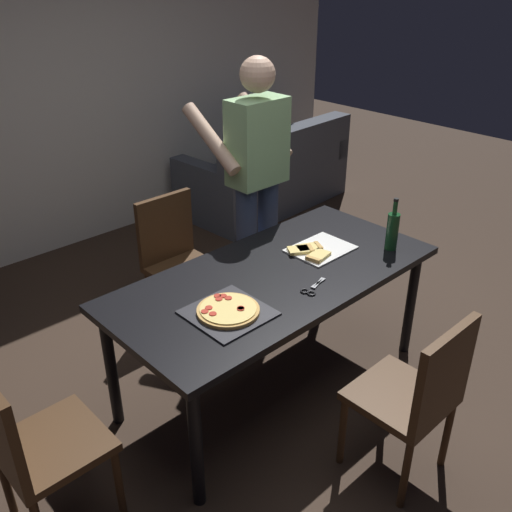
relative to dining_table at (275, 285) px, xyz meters
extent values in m
plane|color=#38281E|center=(0.00, 0.00, -0.68)|extent=(12.00, 12.00, 0.00)
cube|color=silver|center=(0.00, 2.60, 0.72)|extent=(6.40, 0.10, 2.80)
cube|color=black|center=(0.00, 0.00, 0.05)|extent=(1.85, 0.88, 0.04)
cylinder|color=black|center=(-0.84, -0.36, -0.32)|extent=(0.06, 0.06, 0.71)
cylinder|color=black|center=(0.84, -0.36, -0.32)|extent=(0.06, 0.06, 0.71)
cylinder|color=black|center=(-0.84, 0.36, -0.32)|extent=(0.06, 0.06, 0.71)
cylinder|color=black|center=(0.84, 0.36, -0.32)|extent=(0.06, 0.06, 0.71)
cube|color=#472D19|center=(0.00, -0.84, -0.25)|extent=(0.42, 0.42, 0.04)
cube|color=#472D19|center=(0.00, -1.03, 0.00)|extent=(0.42, 0.04, 0.45)
cylinder|color=#472D19|center=(0.18, -0.66, -0.47)|extent=(0.04, 0.04, 0.41)
cylinder|color=#472D19|center=(-0.18, -0.66, -0.47)|extent=(0.04, 0.04, 0.41)
cylinder|color=#472D19|center=(0.18, -1.02, -0.47)|extent=(0.04, 0.04, 0.41)
cylinder|color=#472D19|center=(-0.18, -1.02, -0.47)|extent=(0.04, 0.04, 0.41)
cube|color=#472D19|center=(0.00, 0.84, -0.25)|extent=(0.42, 0.42, 0.04)
cube|color=#472D19|center=(0.00, 1.03, 0.00)|extent=(0.42, 0.04, 0.45)
cylinder|color=#472D19|center=(-0.18, 0.66, -0.47)|extent=(0.04, 0.04, 0.41)
cylinder|color=#472D19|center=(0.18, 0.66, -0.47)|extent=(0.04, 0.04, 0.41)
cylinder|color=#472D19|center=(-0.18, 1.02, -0.47)|extent=(0.04, 0.04, 0.41)
cylinder|color=#472D19|center=(0.18, 1.02, -0.47)|extent=(0.04, 0.04, 0.41)
cube|color=#472D19|center=(-1.32, 0.00, -0.25)|extent=(0.42, 0.42, 0.04)
cylinder|color=#472D19|center=(-1.14, -0.18, -0.47)|extent=(0.04, 0.04, 0.41)
cylinder|color=#472D19|center=(-1.14, 0.18, -0.47)|extent=(0.04, 0.04, 0.41)
cylinder|color=#472D19|center=(-1.50, 0.18, -0.47)|extent=(0.04, 0.04, 0.41)
cube|color=#4C515B|center=(1.90, 2.05, -0.48)|extent=(1.75, 0.95, 0.40)
cube|color=#4C515B|center=(1.92, 1.73, -0.05)|extent=(1.71, 0.30, 0.45)
cube|color=#4C515B|center=(2.67, 2.10, -0.18)|extent=(0.21, 0.86, 0.20)
cube|color=#4C515B|center=(1.13, 2.00, -0.18)|extent=(0.21, 0.86, 0.20)
cylinder|color=#38476B|center=(0.62, 0.69, -0.20)|extent=(0.14, 0.14, 0.95)
cylinder|color=#38476B|center=(0.42, 0.69, -0.20)|extent=(0.14, 0.14, 0.95)
cube|color=#99CC8C|center=(0.52, 0.69, 0.55)|extent=(0.38, 0.22, 0.55)
sphere|color=#E0B293|center=(0.52, 0.69, 0.96)|extent=(0.22, 0.22, 0.22)
cylinder|color=#E0B293|center=(0.75, 0.87, 0.57)|extent=(0.09, 0.50, 0.39)
cylinder|color=#E0B293|center=(0.29, 0.87, 0.57)|extent=(0.09, 0.50, 0.39)
cube|color=#2D2D33|center=(-0.44, -0.12, 0.08)|extent=(0.36, 0.36, 0.01)
cylinder|color=tan|center=(-0.44, -0.12, 0.09)|extent=(0.30, 0.30, 0.02)
cylinder|color=#EACC6B|center=(-0.44, -0.12, 0.10)|extent=(0.27, 0.27, 0.01)
cylinder|color=#B22819|center=(-0.41, -0.01, 0.11)|extent=(0.04, 0.04, 0.00)
cylinder|color=#B22819|center=(-0.51, -0.06, 0.11)|extent=(0.04, 0.04, 0.00)
cylinder|color=#B22819|center=(-0.38, -0.06, 0.11)|extent=(0.04, 0.04, 0.00)
cylinder|color=#B22819|center=(-0.54, -0.07, 0.11)|extent=(0.04, 0.04, 0.00)
cylinder|color=#B22819|center=(-0.40, -0.17, 0.11)|extent=(0.04, 0.04, 0.00)
cylinder|color=#B22819|center=(-0.53, -0.11, 0.11)|extent=(0.04, 0.04, 0.00)
cylinder|color=#B22819|center=(-0.40, -0.17, 0.11)|extent=(0.04, 0.04, 0.00)
cylinder|color=#B22819|center=(-0.39, -0.03, 0.11)|extent=(0.04, 0.04, 0.00)
cylinder|color=#B22819|center=(-0.42, -0.03, 0.11)|extent=(0.04, 0.04, 0.00)
cube|color=white|center=(0.39, 0.02, 0.08)|extent=(0.36, 0.28, 0.01)
cube|color=#EACC6B|center=(0.30, -0.05, 0.09)|extent=(0.15, 0.12, 0.02)
cube|color=tan|center=(0.24, -0.06, 0.09)|extent=(0.04, 0.09, 0.02)
cube|color=#EACC6B|center=(0.28, 0.07, 0.09)|extent=(0.17, 0.15, 0.02)
cube|color=tan|center=(0.33, 0.04, 0.09)|extent=(0.07, 0.09, 0.02)
cube|color=#EACC6B|center=(0.33, 0.06, 0.09)|extent=(0.17, 0.14, 0.02)
cube|color=tan|center=(0.39, 0.03, 0.09)|extent=(0.06, 0.09, 0.02)
cylinder|color=#194723|center=(0.70, -0.25, 0.18)|extent=(0.07, 0.07, 0.22)
cylinder|color=#194723|center=(0.70, -0.25, 0.33)|extent=(0.03, 0.03, 0.08)
cylinder|color=black|center=(0.70, -0.25, 0.38)|extent=(0.03, 0.03, 0.02)
cube|color=silver|center=(0.09, -0.23, 0.08)|extent=(0.12, 0.05, 0.01)
cube|color=silver|center=(0.09, -0.23, 0.08)|extent=(0.12, 0.02, 0.01)
torus|color=black|center=(-0.03, -0.24, 0.08)|extent=(0.05, 0.05, 0.01)
torus|color=black|center=(-0.02, -0.28, 0.08)|extent=(0.05, 0.05, 0.01)
camera|label=1|loc=(-1.89, -1.85, 1.58)|focal=39.56mm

